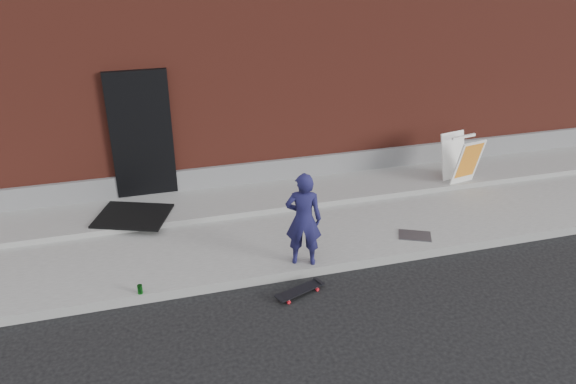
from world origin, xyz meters
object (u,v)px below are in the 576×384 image
object	(u,v)px
soda_can	(140,289)
child	(304,219)
pizza_sign	(461,159)
skateboard	(300,290)

from	to	relation	value
soda_can	child	bearing A→B (deg)	3.63
child	pizza_sign	world-z (taller)	child
pizza_sign	soda_can	distance (m)	6.34
skateboard	soda_can	bearing A→B (deg)	169.08
skateboard	soda_can	world-z (taller)	soda_can
child	skateboard	size ratio (longest dim) A/B	1.94
pizza_sign	soda_can	xyz separation A→B (m)	(-6.02, -1.93, -0.49)
skateboard	soda_can	size ratio (longest dim) A/B	5.74
skateboard	child	bearing A→B (deg)	69.01
child	skateboard	distance (m)	1.01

